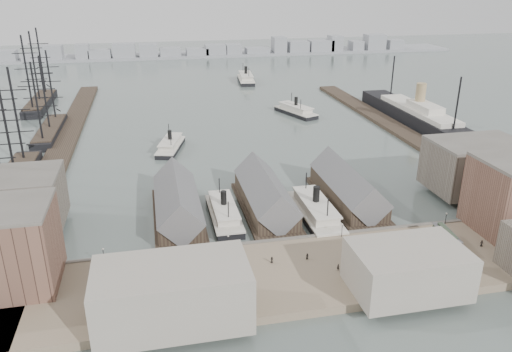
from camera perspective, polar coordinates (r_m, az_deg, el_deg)
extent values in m
plane|color=#4F5B57|center=(136.04, 2.68, -6.95)|extent=(900.00, 900.00, 0.00)
cube|color=#7C6953|center=(119.05, 5.16, -11.04)|extent=(180.00, 30.00, 2.00)
cube|color=#59544C|center=(131.10, 3.27, -7.58)|extent=(180.00, 1.20, 2.30)
cube|color=#2D231C|center=(227.61, -20.95, 3.85)|extent=(10.00, 220.00, 1.60)
cube|color=#2D231C|center=(241.21, 15.37, 5.49)|extent=(10.00, 180.00, 1.60)
cube|color=#2D231C|center=(146.36, -8.86, -4.75)|extent=(14.00, 42.00, 1.20)
cube|color=#2D231C|center=(145.92, -8.96, -3.49)|extent=(12.00, 36.00, 5.00)
cube|color=#59595B|center=(144.84, -9.02, -2.56)|extent=(12.60, 37.00, 12.60)
cube|color=#2D231C|center=(149.56, 1.13, -3.87)|extent=(14.00, 42.00, 1.20)
cube|color=#2D231C|center=(149.13, 1.05, -2.64)|extent=(12.00, 36.00, 5.00)
cube|color=#59595B|center=(148.07, 1.06, -1.72)|extent=(12.60, 37.00, 12.60)
cube|color=#2D231C|center=(157.06, 10.42, -2.94)|extent=(14.00, 42.00, 1.20)
cube|color=#2D231C|center=(156.65, 10.36, -1.77)|extent=(12.00, 36.00, 5.00)
cube|color=#59595B|center=(155.65, 10.42, -0.89)|extent=(12.60, 37.00, 12.60)
cube|color=#60564C|center=(149.69, -26.15, -2.70)|extent=(26.00, 20.00, 14.00)
cube|color=#60564C|center=(172.93, 23.75, 1.03)|extent=(28.00, 20.00, 15.00)
cube|color=gray|center=(113.78, 16.92, -10.14)|extent=(24.00, 16.00, 10.00)
cube|color=gray|center=(101.03, -9.53, -13.16)|extent=(30.00, 16.00, 12.00)
cylinder|color=black|center=(125.20, -17.01, -8.73)|extent=(0.16, 0.16, 3.60)
sphere|color=beige|center=(124.28, -17.11, -7.97)|extent=(0.44, 0.44, 0.44)
cylinder|color=black|center=(125.50, -3.17, -7.63)|extent=(0.16, 0.16, 3.60)
sphere|color=beige|center=(124.58, -3.19, -6.86)|extent=(0.44, 0.44, 0.44)
cylinder|color=black|center=(132.75, 9.79, -6.19)|extent=(0.16, 0.16, 3.60)
sphere|color=beige|center=(131.88, 9.84, -5.46)|extent=(0.44, 0.44, 0.44)
cylinder|color=black|center=(145.93, 20.85, -4.70)|extent=(0.16, 0.16, 3.60)
sphere|color=beige|center=(145.14, 20.95, -4.03)|extent=(0.44, 0.44, 0.44)
cube|color=gray|center=(460.72, -8.37, 13.55)|extent=(500.00, 40.00, 2.00)
cube|color=gray|center=(463.41, -26.90, 12.06)|extent=(20.65, 14.00, 10.28)
cube|color=gray|center=(458.78, -24.21, 12.22)|extent=(14.71, 14.00, 7.23)
cube|color=gray|center=(455.51, -22.32, 12.82)|extent=(17.63, 14.00, 13.23)
cube|color=gray|center=(452.00, -19.20, 13.19)|extent=(10.74, 14.00, 13.58)
cube|color=gray|center=(450.96, -17.41, 13.07)|extent=(18.06, 14.00, 8.64)
cube|color=gray|center=(449.38, -14.84, 13.60)|extent=(18.55, 14.00, 13.29)
cube|color=gray|center=(449.05, -12.20, 13.77)|extent=(15.33, 14.00, 12.47)
cube|color=gray|center=(449.74, -9.77, 13.71)|extent=(17.56, 14.00, 8.72)
cube|color=gray|center=(451.44, -6.74, 13.82)|extent=(18.76, 14.00, 7.63)
cube|color=gray|center=(453.05, -4.68, 14.10)|extent=(17.61, 14.00, 10.35)
cube|color=gray|center=(455.45, -2.60, 14.19)|extent=(13.38, 14.00, 10.30)
cube|color=gray|center=(459.74, 0.13, 14.06)|extent=(20.73, 14.00, 6.75)
cube|color=gray|center=(463.82, 2.64, 14.65)|extent=(11.51, 14.00, 15.57)
cube|color=gray|center=(468.89, 4.81, 14.41)|extent=(18.17, 14.00, 11.26)
cube|color=gray|center=(475.55, 7.40, 14.45)|extent=(21.81, 14.00, 11.83)
cube|color=gray|center=(480.06, 9.02, 14.65)|extent=(11.12, 14.00, 15.50)
cube|color=gray|center=(488.08, 11.34, 14.31)|extent=(10.90, 14.00, 10.29)
cube|color=gray|center=(495.16, 13.37, 14.57)|extent=(17.95, 14.00, 15.72)
cube|color=gray|center=(504.24, 15.47, 14.21)|extent=(14.21, 14.00, 10.51)
cube|color=black|center=(145.11, -3.67, -4.66)|extent=(7.53, 26.34, 1.69)
cube|color=beige|center=(144.57, -3.68, -4.22)|extent=(7.90, 26.34, 0.47)
cube|color=beige|center=(143.99, -3.69, -3.75)|extent=(6.12, 18.82, 2.07)
cube|color=beige|center=(143.43, -3.70, -3.28)|extent=(6.59, 20.70, 0.38)
cylinder|color=black|center=(142.57, -3.72, -2.52)|extent=(1.69, 1.69, 4.23)
cylinder|color=black|center=(150.33, -4.21, -1.29)|extent=(0.28, 0.28, 5.64)
cylinder|color=black|center=(135.06, -3.18, -4.04)|extent=(0.28, 0.28, 5.64)
cube|color=black|center=(146.28, 6.78, -4.50)|extent=(8.51, 29.77, 1.91)
cube|color=beige|center=(145.67, 6.81, -4.01)|extent=(8.93, 29.77, 0.53)
cube|color=beige|center=(145.04, 6.83, -3.48)|extent=(6.91, 21.26, 2.34)
cube|color=beige|center=(144.41, 6.86, -2.95)|extent=(7.44, 23.39, 0.43)
cylinder|color=black|center=(143.45, 6.90, -2.10)|extent=(1.91, 1.91, 4.78)
cylinder|color=black|center=(151.86, 5.75, -0.74)|extent=(0.32, 0.32, 6.38)
cylinder|color=black|center=(135.38, 8.19, -3.78)|extent=(0.32, 0.32, 6.38)
cube|color=black|center=(205.55, -9.73, 3.17)|extent=(13.38, 25.60, 1.58)
cube|color=beige|center=(205.19, -9.75, 3.47)|extent=(13.72, 25.69, 0.44)
cube|color=beige|center=(204.82, -9.77, 3.80)|extent=(10.22, 18.47, 1.93)
cube|color=beige|center=(204.45, -9.79, 4.12)|extent=(11.12, 20.28, 0.35)
cylinder|color=black|center=(203.88, -9.83, 4.64)|extent=(1.58, 1.58, 3.96)
cylinder|color=black|center=(211.51, -9.94, 5.21)|extent=(0.26, 0.26, 5.27)
cylinder|color=black|center=(196.38, -9.70, 3.93)|extent=(0.26, 0.26, 5.27)
cube|color=black|center=(256.95, 4.56, 7.19)|extent=(16.96, 27.98, 1.74)
cube|color=beige|center=(256.63, 4.56, 7.47)|extent=(17.32, 28.12, 0.48)
cube|color=beige|center=(256.30, 4.57, 7.76)|extent=(12.82, 20.26, 2.12)
cube|color=beige|center=(255.98, 4.58, 8.05)|extent=(13.97, 22.23, 0.39)
cylinder|color=black|center=(255.49, 4.60, 8.51)|extent=(1.74, 1.74, 4.34)
cylinder|color=black|center=(263.64, 4.06, 8.90)|extent=(0.29, 0.29, 5.79)
cylinder|color=black|center=(247.46, 5.17, 8.01)|extent=(0.29, 0.29, 5.79)
cube|color=black|center=(338.39, -1.16, 10.83)|extent=(11.93, 31.94, 2.01)
cube|color=beige|center=(338.11, -1.16, 11.08)|extent=(12.38, 31.99, 0.56)
cube|color=beige|center=(337.83, -1.17, 11.34)|extent=(9.40, 22.90, 2.45)
cube|color=beige|center=(337.54, -1.17, 11.60)|extent=(10.17, 25.18, 0.45)
cylinder|color=black|center=(337.12, -1.17, 12.01)|extent=(2.01, 2.01, 5.02)
cylinder|color=black|center=(346.87, -1.50, 12.24)|extent=(0.33, 0.33, 6.69)
cylinder|color=black|center=(327.46, -0.83, 11.68)|extent=(0.33, 0.33, 6.69)
cube|color=black|center=(181.51, -26.21, -1.06)|extent=(8.99, 61.96, 3.60)
cube|color=#2D231C|center=(180.79, -26.32, -0.45)|extent=(8.49, 55.76, 0.60)
cylinder|color=black|center=(182.70, -26.67, 5.07)|extent=(0.80, 0.80, 33.98)
cylinder|color=black|center=(196.27, -25.74, 6.26)|extent=(0.80, 0.80, 33.98)
cube|color=black|center=(239.64, -22.45, 4.72)|extent=(8.46, 48.87, 3.38)
cube|color=#2D231C|center=(239.12, -22.52, 5.17)|extent=(7.99, 43.98, 0.56)
cylinder|color=black|center=(219.26, -23.77, 7.70)|extent=(0.75, 0.75, 31.95)
cylinder|color=black|center=(235.67, -23.04, 8.68)|extent=(0.75, 0.75, 31.95)
cylinder|color=black|center=(252.16, -22.41, 9.54)|extent=(0.75, 0.75, 31.95)
cube|color=black|center=(295.33, -23.43, 7.61)|extent=(9.65, 53.63, 3.86)
cube|color=#2D231C|center=(294.86, -23.49, 8.03)|extent=(9.12, 48.27, 0.64)
cylinder|color=black|center=(273.63, -24.71, 10.62)|extent=(0.86, 0.86, 36.47)
cylinder|color=black|center=(291.76, -24.00, 11.31)|extent=(0.86, 0.86, 36.47)
cylinder|color=black|center=(309.97, -23.38, 11.93)|extent=(0.86, 0.86, 36.47)
cube|color=black|center=(249.86, 17.98, 6.30)|extent=(13.51, 98.69, 6.23)
cube|color=beige|center=(248.85, 18.09, 7.22)|extent=(11.43, 57.14, 2.08)
cube|color=beige|center=(243.92, 18.76, 7.50)|extent=(8.31, 20.78, 3.12)
cylinder|color=tan|center=(247.26, 18.29, 8.85)|extent=(4.57, 4.57, 10.39)
cube|color=black|center=(136.15, 20.82, -7.31)|extent=(3.59, 10.29, 0.85)
cube|color=#2D3B2B|center=(135.33, 20.92, -6.64)|extent=(3.75, 10.83, 2.76)
cube|color=#59595B|center=(134.64, 21.01, -6.06)|extent=(4.00, 11.27, 0.32)
imported|color=black|center=(119.17, -13.26, -10.58)|extent=(1.46, 1.34, 1.46)
cube|color=#3F2D21|center=(118.95, -14.53, -10.68)|extent=(2.77, 1.82, 0.25)
cylinder|color=black|center=(118.54, -14.47, -11.00)|extent=(1.10, 0.22, 1.10)
cylinder|color=black|center=(119.73, -14.55, -10.65)|extent=(1.10, 0.22, 1.10)
imported|color=black|center=(116.00, -3.42, -10.89)|extent=(1.95, 0.97, 1.61)
cube|color=#3F2D21|center=(115.78, -4.73, -10.95)|extent=(2.68, 1.63, 0.25)
cylinder|color=black|center=(115.39, -4.69, -11.28)|extent=(1.10, 0.14, 1.10)
cylinder|color=black|center=(116.56, -4.75, -10.91)|extent=(1.10, 0.14, 1.10)
imported|color=black|center=(123.09, 12.09, -9.27)|extent=(1.98, 2.12, 1.73)
cube|color=#3F2D21|center=(122.88, 10.87, -9.20)|extent=(2.96, 2.31, 0.25)
cylinder|color=black|center=(122.46, 10.87, -9.51)|extent=(1.06, 0.46, 1.10)
cylinder|color=black|center=(123.66, 10.85, -9.18)|extent=(1.06, 0.46, 1.10)
imported|color=black|center=(124.38, -17.81, -9.59)|extent=(0.66, 0.55, 1.58)
imported|color=black|center=(110.79, -14.10, -13.33)|extent=(0.96, 1.02, 1.68)
imported|color=black|center=(124.46, -5.84, -8.48)|extent=(1.30, 1.14, 1.75)
imported|color=black|center=(114.13, -2.10, -11.47)|extent=(0.92, 0.95, 1.59)
imported|color=black|center=(120.24, 1.82, -9.56)|extent=(0.93, 0.97, 1.68)
imported|color=black|center=(118.92, 9.37, -10.26)|extent=(0.76, 0.76, 1.70)
imported|color=black|center=(130.69, 14.18, -7.49)|extent=(1.11, 1.04, 1.82)
imported|color=black|center=(124.29, 16.76, -9.43)|extent=(0.93, 1.26, 1.74)
imported|color=black|center=(135.12, 19.66, -7.15)|extent=(1.11, 0.91, 1.77)
imported|color=black|center=(139.18, 24.38, -7.03)|extent=(0.99, 0.91, 1.70)
imported|color=black|center=(125.85, 11.78, -8.55)|extent=(1.06, 0.67, 1.56)
imported|color=black|center=(122.32, 5.88, -9.11)|extent=(0.86, 0.67, 1.57)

